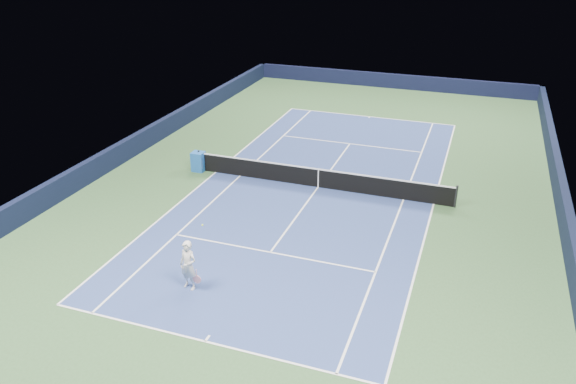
% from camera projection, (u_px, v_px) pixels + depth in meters
% --- Properties ---
extents(ground, '(40.00, 40.00, 0.00)m').
position_uv_depth(ground, '(318.00, 187.00, 27.13)').
color(ground, '#2F502B').
rests_on(ground, ground).
extents(wall_far, '(22.00, 0.35, 1.10)m').
position_uv_depth(wall_far, '(391.00, 81.00, 43.80)').
color(wall_far, black).
rests_on(wall_far, ground).
extents(wall_right, '(0.35, 40.00, 1.10)m').
position_uv_depth(wall_right, '(564.00, 211.00, 23.62)').
color(wall_right, black).
rests_on(wall_right, ground).
extents(wall_left, '(0.35, 40.00, 1.10)m').
position_uv_depth(wall_left, '(126.00, 150.00, 30.17)').
color(wall_left, black).
rests_on(wall_left, ground).
extents(court_surface, '(10.97, 23.77, 0.01)m').
position_uv_depth(court_surface, '(318.00, 187.00, 27.13)').
color(court_surface, navy).
rests_on(court_surface, ground).
extents(baseline_far, '(10.97, 0.08, 0.00)m').
position_uv_depth(baseline_far, '(370.00, 117.00, 37.26)').
color(baseline_far, white).
rests_on(baseline_far, ground).
extents(baseline_near, '(10.97, 0.08, 0.00)m').
position_uv_depth(baseline_near, '(205.00, 341.00, 17.00)').
color(baseline_near, white).
rests_on(baseline_near, ground).
extents(sideline_doubles_right, '(0.08, 23.77, 0.00)m').
position_uv_depth(sideline_doubles_right, '(434.00, 204.00, 25.47)').
color(sideline_doubles_right, white).
rests_on(sideline_doubles_right, ground).
extents(sideline_doubles_left, '(0.08, 23.77, 0.00)m').
position_uv_depth(sideline_doubles_left, '(216.00, 172.00, 28.79)').
color(sideline_doubles_left, white).
rests_on(sideline_doubles_left, ground).
extents(sideline_singles_right, '(0.08, 23.77, 0.00)m').
position_uv_depth(sideline_singles_right, '(403.00, 200.00, 25.88)').
color(sideline_singles_right, white).
rests_on(sideline_singles_right, ground).
extents(sideline_singles_left, '(0.08, 23.77, 0.00)m').
position_uv_depth(sideline_singles_left, '(240.00, 176.00, 28.37)').
color(sideline_singles_left, white).
rests_on(sideline_singles_left, ground).
extents(service_line_far, '(8.23, 0.08, 0.00)m').
position_uv_depth(service_line_far, '(350.00, 144.00, 32.58)').
color(service_line_far, white).
rests_on(service_line_far, ground).
extents(service_line_near, '(8.23, 0.08, 0.00)m').
position_uv_depth(service_line_near, '(270.00, 252.00, 21.67)').
color(service_line_near, white).
rests_on(service_line_near, ground).
extents(center_service_line, '(0.08, 12.80, 0.00)m').
position_uv_depth(center_service_line, '(318.00, 187.00, 27.13)').
color(center_service_line, white).
rests_on(center_service_line, ground).
extents(center_mark_far, '(0.08, 0.30, 0.00)m').
position_uv_depth(center_mark_far, '(369.00, 117.00, 37.13)').
color(center_mark_far, white).
rests_on(center_mark_far, ground).
extents(center_mark_near, '(0.08, 0.30, 0.00)m').
position_uv_depth(center_mark_near, '(207.00, 338.00, 17.13)').
color(center_mark_near, white).
rests_on(center_mark_near, ground).
extents(tennis_net, '(12.90, 0.10, 1.07)m').
position_uv_depth(tennis_net, '(318.00, 178.00, 26.92)').
color(tennis_net, black).
rests_on(tennis_net, ground).
extents(sponsor_cube, '(0.62, 0.57, 1.02)m').
position_uv_depth(sponsor_cube, '(199.00, 162.00, 28.77)').
color(sponsor_cube, '#1D5AB2').
rests_on(sponsor_cube, ground).
extents(tennis_player, '(0.85, 1.32, 2.02)m').
position_uv_depth(tennis_player, '(188.00, 265.00, 19.16)').
color(tennis_player, silver).
rests_on(tennis_player, ground).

